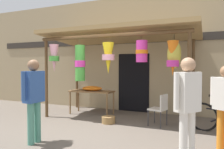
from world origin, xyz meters
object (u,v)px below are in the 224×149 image
wicker_basket_by_table (108,120)px  folding_chair (160,107)px  customer_foreground (34,94)px  display_table (92,93)px  flower_heap_on_table (92,88)px  shopper_by_bananas (188,101)px

wicker_basket_by_table → folding_chair: bearing=10.7°
wicker_basket_by_table → customer_foreground: bearing=-109.9°
display_table → wicker_basket_by_table: size_ratio=3.85×
flower_heap_on_table → customer_foreground: 2.89m
wicker_basket_by_table → customer_foreground: 2.35m
flower_heap_on_table → folding_chair: 2.42m
flower_heap_on_table → shopper_by_bananas: 4.10m
display_table → folding_chair: size_ratio=1.71×
customer_foreground → shopper_by_bananas: size_ratio=1.00×
display_table → wicker_basket_by_table: display_table is taller
folding_chair → wicker_basket_by_table: bearing=-169.3°
display_table → folding_chair: bearing=-13.7°
customer_foreground → shopper_by_bananas: bearing=4.8°
folding_chair → display_table: bearing=166.3°
display_table → customer_foreground: 2.89m
flower_heap_on_table → display_table: bearing=-160.8°
flower_heap_on_table → shopper_by_bananas: shopper_by_bananas is taller
customer_foreground → shopper_by_bananas: (2.93, 0.25, 0.00)m
wicker_basket_by_table → shopper_by_bananas: bearing=-39.1°
display_table → folding_chair: (2.35, -0.57, -0.18)m
display_table → shopper_by_bananas: size_ratio=0.84×
flower_heap_on_table → wicker_basket_by_table: (0.96, -0.84, -0.75)m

